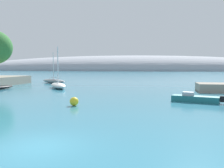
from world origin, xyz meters
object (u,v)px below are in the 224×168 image
at_px(sailboat_white_outer_mooring, 58,85).
at_px(mooring_buoy_yellow, 74,101).
at_px(sailboat_grey_mid_mooring, 54,81).
at_px(motorboat_teal_foreground, 195,99).

height_order(sailboat_white_outer_mooring, mooring_buoy_yellow, sailboat_white_outer_mooring).
distance_m(sailboat_grey_mid_mooring, sailboat_white_outer_mooring, 13.68).
height_order(motorboat_teal_foreground, mooring_buoy_yellow, motorboat_teal_foreground).
height_order(sailboat_white_outer_mooring, motorboat_teal_foreground, sailboat_white_outer_mooring).
height_order(sailboat_grey_mid_mooring, mooring_buoy_yellow, sailboat_grey_mid_mooring).
distance_m(sailboat_grey_mid_mooring, motorboat_teal_foreground, 37.45).
xyz_separation_m(sailboat_grey_mid_mooring, motorboat_teal_foreground, (27.59, -25.33, -0.16)).
bearing_deg(motorboat_teal_foreground, sailboat_grey_mid_mooring, -24.21).
bearing_deg(mooring_buoy_yellow, sailboat_grey_mid_mooring, 117.05).
relative_size(sailboat_grey_mid_mooring, motorboat_teal_foreground, 1.48).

